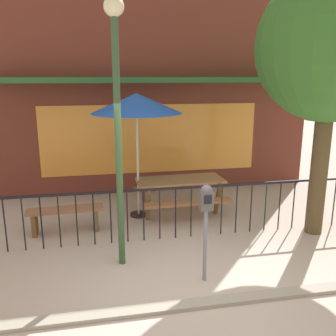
% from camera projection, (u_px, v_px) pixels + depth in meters
% --- Properties ---
extents(ground, '(40.00, 40.00, 0.00)m').
position_uv_depth(ground, '(201.00, 289.00, 5.12)').
color(ground, '#B5A597').
extents(pub_storefront, '(8.25, 1.29, 5.01)m').
position_uv_depth(pub_storefront, '(150.00, 91.00, 9.09)').
color(pub_storefront, '#3E1815').
rests_on(pub_storefront, ground).
extents(patio_fence_front, '(6.95, 0.04, 0.97)m').
position_uv_depth(patio_fence_front, '(176.00, 203.00, 6.57)').
color(patio_fence_front, black).
rests_on(patio_fence_front, ground).
extents(picnic_table_left, '(1.85, 1.43, 0.79)m').
position_uv_depth(picnic_table_left, '(180.00, 187.00, 7.75)').
color(picnic_table_left, olive).
rests_on(picnic_table_left, ground).
extents(patio_umbrella, '(1.80, 1.80, 2.55)m').
position_uv_depth(patio_umbrella, '(136.00, 104.00, 7.23)').
color(patio_umbrella, black).
rests_on(patio_umbrella, ground).
extents(patio_bench, '(1.41, 0.39, 0.48)m').
position_uv_depth(patio_bench, '(66.00, 215.00, 6.89)').
color(patio_bench, '#905D3E').
rests_on(patio_bench, ground).
extents(parking_meter_near, '(0.18, 0.17, 1.44)m').
position_uv_depth(parking_meter_near, '(206.00, 208.00, 5.07)').
color(parking_meter_near, slate).
rests_on(parking_meter_near, ground).
extents(street_tree, '(2.57, 2.57, 4.65)m').
position_uv_depth(street_tree, '(332.00, 48.00, 6.18)').
color(street_tree, '#4C3C22').
rests_on(street_tree, ground).
extents(street_lamp, '(0.28, 0.28, 3.91)m').
position_uv_depth(street_lamp, '(117.00, 99.00, 5.20)').
color(street_lamp, '#304E2B').
rests_on(street_lamp, ground).
extents(curb_edge, '(11.55, 0.20, 0.11)m').
position_uv_depth(curb_edge, '(209.00, 304.00, 4.77)').
color(curb_edge, gray).
rests_on(curb_edge, ground).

